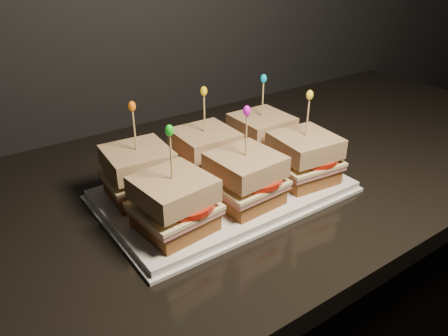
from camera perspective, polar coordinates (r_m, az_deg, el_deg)
granite_slab at (r=0.75m, az=-23.04°, el=-9.64°), size 2.47×0.70×0.04m
platter at (r=0.79m, az=0.00°, el=-2.97°), size 0.42×0.26×0.02m
platter_rim at (r=0.79m, az=0.00°, el=-3.35°), size 0.43×0.27×0.01m
sandwich_0_bread_bot at (r=0.76m, az=-10.87°, el=-2.51°), size 0.11×0.11×0.03m
sandwich_0_ham at (r=0.76m, az=-10.99°, el=-1.33°), size 0.12×0.11×0.01m
sandwich_0_cheese at (r=0.75m, az=-11.04°, el=-0.86°), size 0.12×0.12×0.01m
sandwich_0_tomato at (r=0.75m, az=-10.07°, el=-0.28°), size 0.10×0.10×0.01m
sandwich_0_bread_top at (r=0.74m, az=-11.24°, el=1.15°), size 0.11×0.11×0.03m
sandwich_0_pick at (r=0.72m, az=-11.59°, el=4.53°), size 0.00×0.00×0.09m
sandwich_0_frill at (r=0.70m, az=-11.93°, el=7.91°), size 0.01×0.01×0.02m
sandwich_1_bread_bot at (r=0.82m, az=-2.43°, el=0.16°), size 0.10×0.10×0.03m
sandwich_1_ham at (r=0.81m, az=-2.46°, el=1.29°), size 0.11×0.11×0.01m
sandwich_1_cheese at (r=0.81m, az=-2.47°, el=1.73°), size 0.12×0.11×0.01m
sandwich_1_tomato at (r=0.81m, az=-1.53°, el=2.28°), size 0.10×0.10×0.01m
sandwich_1_bread_top at (r=0.79m, az=-2.51°, el=3.64°), size 0.11×0.11×0.03m
sandwich_1_pick at (r=0.78m, az=-2.58°, el=6.84°), size 0.00×0.00×0.09m
sandwich_1_frill at (r=0.76m, az=-2.65°, el=10.01°), size 0.01×0.01×0.02m
sandwich_2_bread_bot at (r=0.89m, az=4.80°, el=2.45°), size 0.10×0.10×0.03m
sandwich_2_ham at (r=0.88m, az=4.85°, el=3.50°), size 0.11×0.11×0.01m
sandwich_2_cheese at (r=0.88m, az=4.87°, el=3.92°), size 0.11×0.11×0.01m
sandwich_2_tomato at (r=0.88m, az=5.74°, el=4.41°), size 0.10×0.10×0.01m
sandwich_2_bread_top at (r=0.87m, az=4.94°, el=5.70°), size 0.10×0.10×0.03m
sandwich_2_pick at (r=0.85m, az=5.07°, el=8.66°), size 0.00×0.00×0.09m
sandwich_2_frill at (r=0.84m, az=5.20°, el=11.57°), size 0.01×0.01×0.02m
sandwich_3_bread_bot at (r=0.67m, az=-6.42°, el=-6.75°), size 0.11×0.11×0.03m
sandwich_3_ham at (r=0.66m, az=-6.50°, el=-5.47°), size 0.12×0.12×0.01m
sandwich_3_cheese at (r=0.66m, az=-6.53°, el=-4.96°), size 0.12×0.12×0.01m
sandwich_3_tomato at (r=0.65m, az=-5.39°, el=-4.32°), size 0.10×0.10×0.01m
sandwich_3_bread_top at (r=0.64m, az=-6.67°, el=-2.74°), size 0.11×0.11×0.03m
sandwich_3_pick at (r=0.62m, az=-6.90°, el=1.05°), size 0.00×0.00×0.09m
sandwich_3_frill at (r=0.60m, az=-7.14°, el=4.89°), size 0.01×0.01×0.02m
sandwich_4_bread_bot at (r=0.73m, az=2.72°, el=-3.38°), size 0.11×0.11×0.03m
sandwich_4_ham at (r=0.72m, az=2.75°, el=-2.16°), size 0.12×0.11×0.01m
sandwich_4_cheese at (r=0.72m, az=2.77°, el=-1.68°), size 0.12×0.11×0.01m
sandwich_4_tomato at (r=0.72m, az=3.83°, el=-1.07°), size 0.10×0.10×0.01m
sandwich_4_bread_top at (r=0.71m, az=2.82°, el=0.41°), size 0.11×0.11×0.03m
sandwich_4_pick at (r=0.69m, az=2.91°, el=3.93°), size 0.00×0.00×0.09m
sandwich_4_frill at (r=0.67m, az=3.00°, el=7.47°), size 0.01×0.01×0.02m
sandwich_5_bread_bot at (r=0.81m, az=10.21°, el=-0.53°), size 0.11×0.11×0.03m
sandwich_5_ham at (r=0.80m, az=10.32°, el=0.60°), size 0.12×0.12×0.01m
sandwich_5_cheese at (r=0.80m, az=10.36°, el=1.05°), size 0.12×0.12×0.01m
sandwich_5_tomato at (r=0.80m, az=11.31°, el=1.59°), size 0.10×0.10×0.01m
sandwich_5_bread_top at (r=0.79m, az=10.54°, el=2.96°), size 0.11×0.11×0.03m
sandwich_5_pick at (r=0.77m, az=10.84°, el=6.17°), size 0.00×0.00×0.09m
sandwich_5_frill at (r=0.76m, az=11.14°, el=9.35°), size 0.01×0.01×0.02m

